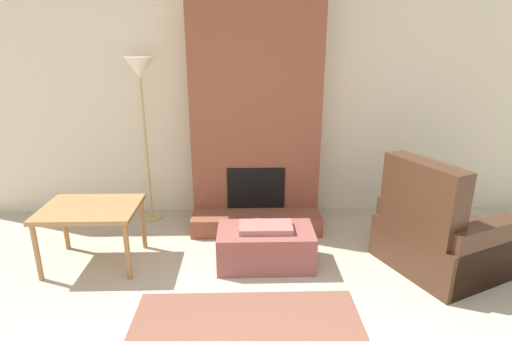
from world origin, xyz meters
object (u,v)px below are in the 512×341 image
(armchair, at_px, (436,237))
(floor_lamp_left, at_px, (140,80))
(ottoman, at_px, (265,246))
(side_table, at_px, (91,214))

(armchair, relative_size, floor_lamp_left, 0.65)
(ottoman, bearing_deg, side_table, 177.76)
(armchair, bearing_deg, floor_lamp_left, 43.85)
(ottoman, relative_size, floor_lamp_left, 0.48)
(ottoman, xyz_separation_m, side_table, (-1.54, 0.06, 0.31))
(ottoman, height_order, armchair, armchair)
(armchair, xyz_separation_m, floor_lamp_left, (-2.75, 1.12, 1.25))
(floor_lamp_left, bearing_deg, armchair, -22.20)
(side_table, bearing_deg, floor_lamp_left, 73.19)
(ottoman, bearing_deg, armchair, -3.87)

